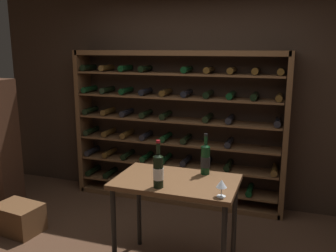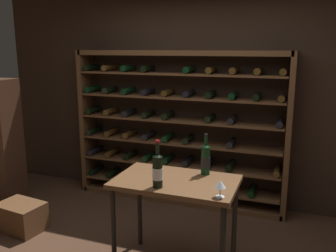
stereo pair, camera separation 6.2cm
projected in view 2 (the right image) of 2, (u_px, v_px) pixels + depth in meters
back_wall at (204, 89)px, 4.49m from camera, size 5.67×0.10×2.85m
wine_rack at (176, 129)px, 4.50m from camera, size 2.67×0.32×1.90m
tasting_table at (176, 191)px, 3.08m from camera, size 1.04×0.63×0.84m
wine_crate at (21, 217)px, 3.89m from camera, size 0.52×0.40×0.30m
display_cabinet at (0, 141)px, 4.55m from camera, size 0.44×0.36×1.56m
wine_bottle_black_capsule at (158, 170)px, 2.87m from camera, size 0.08×0.08×0.39m
wine_bottle_gold_foil at (206, 159)px, 3.17m from camera, size 0.08×0.08×0.37m
wine_glass_stemmed_left at (220, 185)px, 2.69m from camera, size 0.08×0.08×0.14m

